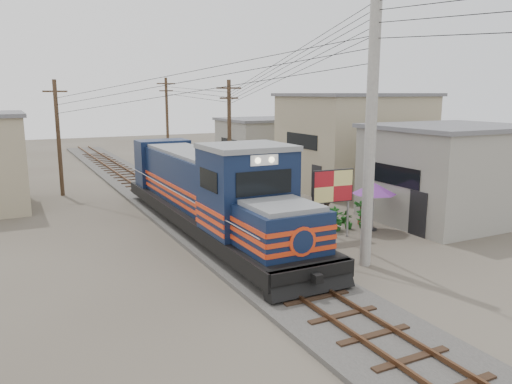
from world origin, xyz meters
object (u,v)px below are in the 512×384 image
billboard (333,188)px  locomotive (209,193)px  vendor (326,194)px  market_umbrella (374,189)px

billboard → locomotive: bearing=147.5°
billboard → vendor: bearing=61.7°
market_umbrella → vendor: (0.37, 4.24, -1.03)m
market_umbrella → vendor: bearing=85.0°
billboard → market_umbrella: size_ratio=1.35×
locomotive → vendor: locomotive is taller
billboard → market_umbrella: bearing=9.2°
billboard → vendor: size_ratio=1.65×
locomotive → market_umbrella: locomotive is taller
billboard → market_umbrella: (2.44, 0.23, -0.27)m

